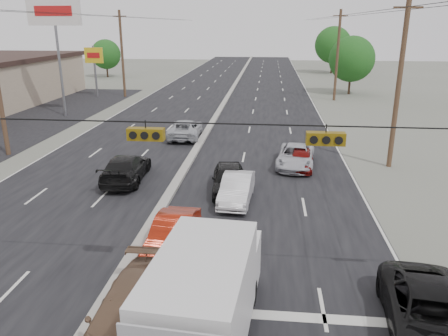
{
  "coord_description": "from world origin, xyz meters",
  "views": [
    {
      "loc": [
        4.92,
        -11.73,
        8.4
      ],
      "look_at": [
        3.01,
        6.98,
        2.2
      ],
      "focal_mm": 35.0,
      "sensor_mm": 36.0,
      "label": 1
    }
  ],
  "objects_px": {
    "tree_left_far": "(106,54)",
    "tree_right_far": "(333,45)",
    "queue_car_b": "(237,189)",
    "queue_car_c": "(296,156)",
    "black_suv": "(432,317)",
    "utility_pole_left_c": "(122,54)",
    "oncoming_near": "(126,168)",
    "pole_sign_far": "(94,59)",
    "tree_right_mid": "(352,59)",
    "queue_car_e": "(301,159)",
    "box_truck": "(207,296)",
    "tan_sedan": "(132,318)",
    "utility_pole_right_b": "(399,84)",
    "pole_sign_billboard": "(55,19)",
    "utility_pole_right_c": "(337,55)",
    "queue_car_a": "(229,179)",
    "oncoming_far": "(186,129)",
    "red_sedan": "(173,234)"
  },
  "relations": [
    {
      "from": "tree_left_far",
      "to": "tree_right_far",
      "type": "bearing_deg",
      "value": 14.74
    },
    {
      "from": "queue_car_b",
      "to": "queue_car_c",
      "type": "relative_size",
      "value": 0.86
    },
    {
      "from": "black_suv",
      "to": "tree_right_far",
      "type": "bearing_deg",
      "value": 90.77
    },
    {
      "from": "utility_pole_left_c",
      "to": "oncoming_near",
      "type": "height_order",
      "value": "utility_pole_left_c"
    },
    {
      "from": "pole_sign_far",
      "to": "tree_right_mid",
      "type": "height_order",
      "value": "tree_right_mid"
    },
    {
      "from": "tree_right_mid",
      "to": "queue_car_e",
      "type": "relative_size",
      "value": 1.99
    },
    {
      "from": "tree_right_far",
      "to": "queue_car_c",
      "type": "bearing_deg",
      "value": -99.49
    },
    {
      "from": "pole_sign_far",
      "to": "box_truck",
      "type": "relative_size",
      "value": 0.95
    },
    {
      "from": "utility_pole_left_c",
      "to": "pole_sign_far",
      "type": "xyz_separation_m",
      "value": [
        -3.5,
        -0.0,
        -0.7
      ]
    },
    {
      "from": "tree_right_mid",
      "to": "oncoming_near",
      "type": "xyz_separation_m",
      "value": [
        -17.91,
        -34.19,
        -3.6
      ]
    },
    {
      "from": "box_truck",
      "to": "black_suv",
      "type": "bearing_deg",
      "value": 13.38
    },
    {
      "from": "tree_left_far",
      "to": "utility_pole_left_c",
      "type": "bearing_deg",
      "value": -64.59
    },
    {
      "from": "utility_pole_left_c",
      "to": "black_suv",
      "type": "bearing_deg",
      "value": -61.71
    },
    {
      "from": "pole_sign_far",
      "to": "tan_sedan",
      "type": "height_order",
      "value": "pole_sign_far"
    },
    {
      "from": "utility_pole_right_b",
      "to": "box_truck",
      "type": "xyz_separation_m",
      "value": [
        -9.01,
        -17.0,
        -3.5
      ]
    },
    {
      "from": "pole_sign_billboard",
      "to": "oncoming_near",
      "type": "relative_size",
      "value": 2.16
    },
    {
      "from": "utility_pole_right_b",
      "to": "utility_pole_right_c",
      "type": "relative_size",
      "value": 1.0
    },
    {
      "from": "queue_car_a",
      "to": "tree_left_far",
      "type": "bearing_deg",
      "value": 110.99
    },
    {
      "from": "pole_sign_far",
      "to": "queue_car_b",
      "type": "height_order",
      "value": "pole_sign_far"
    },
    {
      "from": "pole_sign_billboard",
      "to": "pole_sign_far",
      "type": "bearing_deg",
      "value": 97.13
    },
    {
      "from": "oncoming_near",
      "to": "queue_car_a",
      "type": "bearing_deg",
      "value": 164.49
    },
    {
      "from": "utility_pole_right_b",
      "to": "tan_sedan",
      "type": "relative_size",
      "value": 1.87
    },
    {
      "from": "utility_pole_right_c",
      "to": "oncoming_far",
      "type": "bearing_deg",
      "value": -125.9
    },
    {
      "from": "utility_pole_left_c",
      "to": "tan_sedan",
      "type": "height_order",
      "value": "utility_pole_left_c"
    },
    {
      "from": "pole_sign_billboard",
      "to": "tree_right_far",
      "type": "height_order",
      "value": "pole_sign_billboard"
    },
    {
      "from": "utility_pole_left_c",
      "to": "oncoming_far",
      "type": "height_order",
      "value": "utility_pole_left_c"
    },
    {
      "from": "tree_right_mid",
      "to": "queue_car_e",
      "type": "distance_m",
      "value": 32.32
    },
    {
      "from": "utility_pole_right_c",
      "to": "tree_right_mid",
      "type": "relative_size",
      "value": 1.4
    },
    {
      "from": "utility_pole_right_c",
      "to": "oncoming_near",
      "type": "relative_size",
      "value": 1.97
    },
    {
      "from": "tan_sedan",
      "to": "oncoming_near",
      "type": "relative_size",
      "value": 1.05
    },
    {
      "from": "tree_right_mid",
      "to": "black_suv",
      "type": "height_order",
      "value": "tree_right_mid"
    },
    {
      "from": "black_suv",
      "to": "queue_car_c",
      "type": "height_order",
      "value": "black_suv"
    },
    {
      "from": "box_truck",
      "to": "red_sedan",
      "type": "height_order",
      "value": "box_truck"
    },
    {
      "from": "pole_sign_billboard",
      "to": "box_truck",
      "type": "xyz_separation_m",
      "value": [
        17.99,
        -30.0,
        -7.26
      ]
    },
    {
      "from": "oncoming_near",
      "to": "utility_pole_left_c",
      "type": "bearing_deg",
      "value": -75.59
    },
    {
      "from": "black_suv",
      "to": "queue_car_a",
      "type": "xyz_separation_m",
      "value": [
        -6.6,
        10.63,
        0.01
      ]
    },
    {
      "from": "utility_pole_left_c",
      "to": "utility_pole_right_b",
      "type": "distance_m",
      "value": 35.36
    },
    {
      "from": "utility_pole_left_c",
      "to": "tree_right_mid",
      "type": "height_order",
      "value": "utility_pole_left_c"
    },
    {
      "from": "pole_sign_billboard",
      "to": "tree_right_mid",
      "type": "height_order",
      "value": "pole_sign_billboard"
    },
    {
      "from": "oncoming_near",
      "to": "queue_car_c",
      "type": "bearing_deg",
      "value": -163.5
    },
    {
      "from": "queue_car_b",
      "to": "red_sedan",
      "type": "bearing_deg",
      "value": -108.52
    },
    {
      "from": "pole_sign_far",
      "to": "oncoming_near",
      "type": "distance_m",
      "value": 32.2
    },
    {
      "from": "tree_right_far",
      "to": "oncoming_near",
      "type": "bearing_deg",
      "value": -107.72
    },
    {
      "from": "tree_right_mid",
      "to": "oncoming_near",
      "type": "relative_size",
      "value": 1.4
    },
    {
      "from": "queue_car_b",
      "to": "queue_car_c",
      "type": "bearing_deg",
      "value": 65.42
    },
    {
      "from": "tan_sedan",
      "to": "queue_car_c",
      "type": "bearing_deg",
      "value": 72.09
    },
    {
      "from": "utility_pole_left_c",
      "to": "tree_left_far",
      "type": "distance_m",
      "value": 22.19
    },
    {
      "from": "black_suv",
      "to": "pole_sign_billboard",
      "type": "bearing_deg",
      "value": 135.59
    },
    {
      "from": "utility_pole_right_c",
      "to": "queue_car_a",
      "type": "relative_size",
      "value": 2.34
    },
    {
      "from": "utility_pole_right_c",
      "to": "queue_car_e",
      "type": "relative_size",
      "value": 2.79
    }
  ]
}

